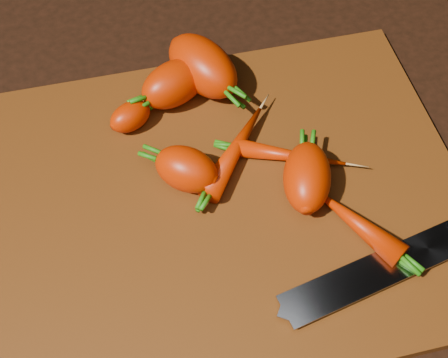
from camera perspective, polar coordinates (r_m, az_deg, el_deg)
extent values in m
cube|color=black|center=(0.66, 0.20, -2.39)|extent=(2.00, 2.00, 0.01)
cube|color=#6B320C|center=(0.65, 0.20, -1.89)|extent=(0.50, 0.40, 0.01)
ellipsoid|color=red|center=(0.64, -3.45, 0.90)|extent=(0.08, 0.08, 0.05)
ellipsoid|color=red|center=(0.73, -1.96, 10.29)|extent=(0.10, 0.12, 0.06)
ellipsoid|color=red|center=(0.64, 7.60, 0.16)|extent=(0.07, 0.09, 0.05)
ellipsoid|color=red|center=(0.71, -4.62, 8.68)|extent=(0.09, 0.08, 0.05)
ellipsoid|color=red|center=(0.70, -8.56, 5.67)|extent=(0.06, 0.05, 0.03)
ellipsoid|color=red|center=(0.67, 1.01, 2.67)|extent=(0.10, 0.12, 0.03)
ellipsoid|color=red|center=(0.67, 6.07, 2.15)|extent=(0.12, 0.07, 0.02)
ellipsoid|color=red|center=(0.63, 12.12, -4.01)|extent=(0.08, 0.10, 0.03)
cube|color=gray|center=(0.58, 5.57, -12.09)|extent=(0.20, 0.07, 0.00)
cube|color=gray|center=(0.62, 14.24, -8.01)|extent=(0.02, 0.03, 0.01)
cube|color=black|center=(0.65, 18.82, -5.74)|extent=(0.12, 0.04, 0.02)
cylinder|color=#B2B2B7|center=(0.63, 17.80, -6.00)|extent=(0.01, 0.01, 0.00)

